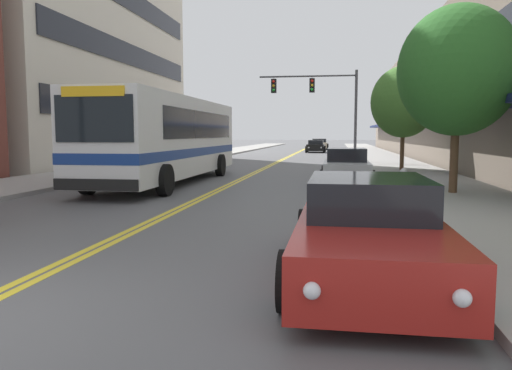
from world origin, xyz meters
TOP-DOWN VIEW (x-y plane):
  - ground_plane at (0.00, 37.00)m, footprint 240.00×240.00m
  - sidewalk_left at (-7.47, 37.00)m, footprint 3.94×106.00m
  - sidewalk_right at (7.47, 37.00)m, footprint 3.94×106.00m
  - centre_line at (0.00, 37.00)m, footprint 0.34×106.00m
  - storefront_row_right at (13.67, 37.00)m, footprint 9.10×68.00m
  - city_bus at (-2.55, 14.64)m, footprint 2.88×12.31m
  - car_charcoal_parked_left_mid at (-4.32, 25.70)m, footprint 2.11×4.27m
  - car_red_parked_right_foreground at (4.42, 2.37)m, footprint 2.07×4.91m
  - car_silver_parked_right_mid at (4.39, 15.62)m, footprint 2.01×4.14m
  - car_champagne_moving_lead at (1.90, 58.48)m, footprint 2.20×4.92m
  - car_black_moving_second at (1.85, 48.43)m, footprint 2.04×4.32m
  - traffic_signal_mast at (2.95, 28.99)m, footprint 6.43×0.38m
  - street_tree_right_mid at (7.54, 11.60)m, footprint 3.54×3.54m
  - street_tree_right_far at (7.23, 21.33)m, footprint 3.19×3.19m
  - fire_hydrant at (5.95, 10.66)m, footprint 0.33×0.25m

SIDE VIEW (x-z plane):
  - ground_plane at x=0.00m, z-range 0.00..0.00m
  - centre_line at x=0.00m, z-range 0.00..0.01m
  - sidewalk_left at x=-7.47m, z-range 0.00..0.13m
  - sidewalk_right at x=7.47m, z-range 0.00..0.13m
  - fire_hydrant at x=5.95m, z-range 0.13..0.93m
  - car_black_moving_second at x=1.85m, z-range -0.03..1.25m
  - car_charcoal_parked_left_mid at x=-4.32m, z-range -0.05..1.27m
  - car_silver_parked_right_mid at x=4.39m, z-range -0.06..1.30m
  - car_red_parked_right_foreground at x=4.42m, z-range -0.04..1.30m
  - car_champagne_moving_lead at x=1.90m, z-range -0.03..1.30m
  - city_bus at x=-2.55m, z-range 0.21..3.49m
  - street_tree_right_far at x=7.23m, z-range 0.93..6.06m
  - street_tree_right_mid at x=7.54m, z-range 0.99..6.63m
  - traffic_signal_mast at x=2.95m, z-range 1.31..7.36m
  - storefront_row_right at x=13.67m, z-range 0.00..8.98m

